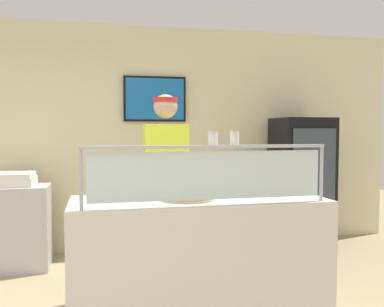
% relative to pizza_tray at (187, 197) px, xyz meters
% --- Properties ---
extents(ground_plane, '(12.00, 12.00, 0.00)m').
position_rel_pizza_tray_xyz_m(ground_plane, '(0.09, 0.68, -0.97)').
color(ground_plane, tan).
rests_on(ground_plane, ground).
extents(shop_rear_unit, '(6.24, 0.13, 2.70)m').
position_rel_pizza_tray_xyz_m(shop_rear_unit, '(0.09, 2.21, 0.39)').
color(shop_rear_unit, beige).
rests_on(shop_rear_unit, ground).
extents(serving_counter, '(1.84, 0.69, 0.95)m').
position_rel_pizza_tray_xyz_m(serving_counter, '(0.09, 0.02, -0.49)').
color(serving_counter, silver).
rests_on(serving_counter, ground).
extents(sneeze_guard, '(1.66, 0.06, 0.40)m').
position_rel_pizza_tray_xyz_m(sneeze_guard, '(0.09, -0.26, 0.24)').
color(sneeze_guard, '#B2B5BC').
rests_on(sneeze_guard, serving_counter).
extents(pizza_tray, '(0.41, 0.41, 0.04)m').
position_rel_pizza_tray_xyz_m(pizza_tray, '(0.00, 0.00, 0.00)').
color(pizza_tray, '#9EA0A8').
rests_on(pizza_tray, serving_counter).
extents(pizza_server, '(0.10, 0.29, 0.01)m').
position_rel_pizza_tray_xyz_m(pizza_server, '(-0.03, -0.02, 0.02)').
color(pizza_server, '#ADAFB7').
rests_on(pizza_server, pizza_tray).
extents(parmesan_shaker, '(0.06, 0.06, 0.09)m').
position_rel_pizza_tray_xyz_m(parmesan_shaker, '(0.12, -0.26, 0.42)').
color(parmesan_shaker, white).
rests_on(parmesan_shaker, sneeze_guard).
extents(pepper_flake_shaker, '(0.06, 0.06, 0.10)m').
position_rel_pizza_tray_xyz_m(pepper_flake_shaker, '(0.27, -0.26, 0.42)').
color(pepper_flake_shaker, white).
rests_on(pepper_flake_shaker, sneeze_guard).
extents(worker_figure, '(0.41, 0.50, 1.76)m').
position_rel_pizza_tray_xyz_m(worker_figure, '(-0.04, 0.70, 0.04)').
color(worker_figure, '#23232D').
rests_on(worker_figure, ground).
extents(drink_fridge, '(0.64, 0.62, 1.60)m').
position_rel_pizza_tray_xyz_m(drink_fridge, '(1.81, 1.76, -0.17)').
color(drink_fridge, black).
rests_on(drink_fridge, ground).
extents(prep_shelf, '(0.70, 0.55, 0.87)m').
position_rel_pizza_tray_xyz_m(prep_shelf, '(-1.48, 1.72, -0.53)').
color(prep_shelf, '#B7BABF').
rests_on(prep_shelf, ground).
extents(pizza_box_stack, '(0.42, 0.41, 0.14)m').
position_rel_pizza_tray_xyz_m(pizza_box_stack, '(-1.48, 1.72, -0.03)').
color(pizza_box_stack, silver).
rests_on(pizza_box_stack, prep_shelf).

